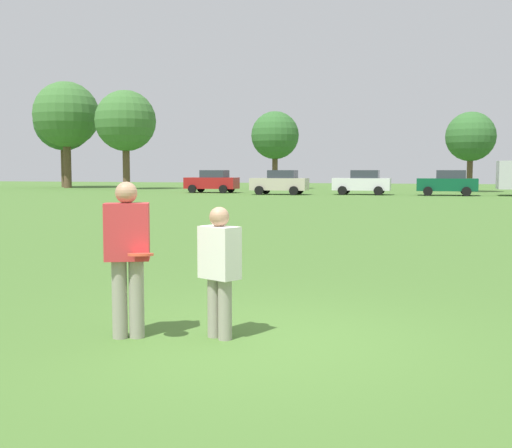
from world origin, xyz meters
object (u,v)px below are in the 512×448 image
object	(u,v)px
parked_car_center	(362,182)
player_defender	(219,265)
parked_car_mid_left	(280,182)
player_thrower	(127,250)
traffic_cone	(229,241)
frisbee	(141,255)
parked_car_mid_right	(448,183)
parked_car_near_left	(212,181)

from	to	relation	value
parked_car_center	player_defender	bearing A→B (deg)	-84.84
parked_car_mid_left	player_thrower	bearing A→B (deg)	-77.77
traffic_cone	player_thrower	bearing A→B (deg)	-79.28
frisbee	parked_car_mid_left	distance (m)	41.23
traffic_cone	parked_car_mid_left	distance (m)	33.50
parked_car_mid_left	parked_car_mid_right	xyz separation A→B (m)	(11.98, 1.74, 0.00)
player_thrower	frisbee	distance (m)	0.30
frisbee	parked_car_near_left	xyz separation A→B (m)	(-15.20, 42.55, -0.02)
player_thrower	frisbee	size ratio (longest dim) A/B	6.26
parked_car_center	player_thrower	bearing A→B (deg)	-86.18
parked_car_mid_right	traffic_cone	bearing A→B (deg)	-97.76
parked_car_near_left	traffic_cone	bearing A→B (deg)	-68.83
player_thrower	parked_car_near_left	distance (m)	44.94
frisbee	parked_car_mid_right	world-z (taller)	parked_car_mid_right
player_defender	parked_car_mid_right	world-z (taller)	parked_car_mid_right
parked_car_near_left	frisbee	bearing A→B (deg)	-70.35
player_defender	parked_car_mid_left	size ratio (longest dim) A/B	0.34
traffic_cone	parked_car_mid_left	xyz separation A→B (m)	(-7.29, 32.69, 0.69)
frisbee	parked_car_near_left	bearing A→B (deg)	109.65
player_thrower	frisbee	xyz separation A→B (m)	(0.25, -0.17, -0.01)
player_defender	parked_car_mid_left	bearing A→B (deg)	103.62
parked_car_near_left	parked_car_mid_left	xyz separation A→B (m)	(6.26, -2.30, 0.00)
parked_car_near_left	parked_car_center	size ratio (longest dim) A/B	1.00
player_defender	parked_car_center	bearing A→B (deg)	95.16
player_defender	parked_car_center	xyz separation A→B (m)	(-3.73, 41.34, 0.13)
parked_car_center	traffic_cone	bearing A→B (deg)	-87.70
player_thrower	parked_car_mid_right	distance (m)	41.94
traffic_cone	parked_car_mid_right	size ratio (longest dim) A/B	0.11
player_defender	traffic_cone	size ratio (longest dim) A/B	2.98
player_defender	parked_car_near_left	xyz separation A→B (m)	(-15.91, 42.11, 0.13)
player_thrower	traffic_cone	bearing A→B (deg)	100.72
player_defender	frisbee	world-z (taller)	player_defender
frisbee	traffic_cone	xyz separation A→B (m)	(-1.65, 7.56, -0.71)
player_defender	traffic_cone	bearing A→B (deg)	108.30
player_defender	parked_car_center	size ratio (longest dim) A/B	0.34
traffic_cone	parked_car_mid_right	bearing A→B (deg)	82.24
frisbee	parked_car_center	xyz separation A→B (m)	(-3.02, 41.78, -0.02)
parked_car_mid_right	player_defender	bearing A→B (deg)	-93.22
traffic_cone	parked_car_mid_left	bearing A→B (deg)	102.57
frisbee	parked_car_mid_left	xyz separation A→B (m)	(-8.94, 40.25, -0.02)
player_thrower	parked_car_center	distance (m)	41.70
parked_car_near_left	parked_car_mid_right	bearing A→B (deg)	-1.78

